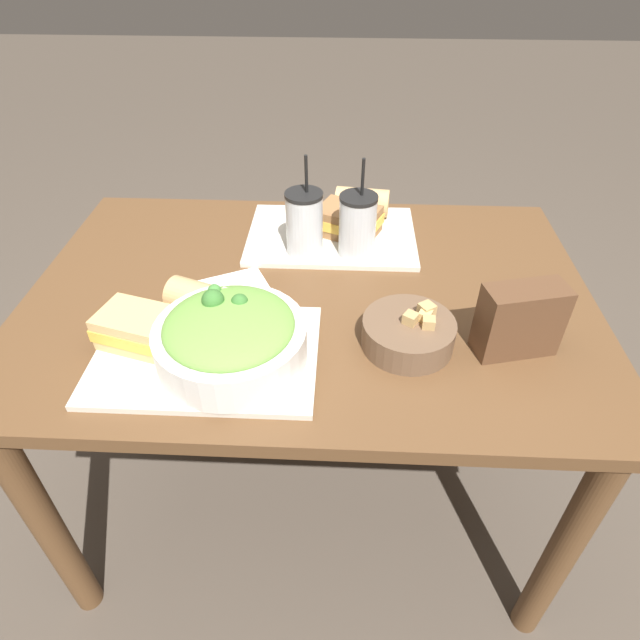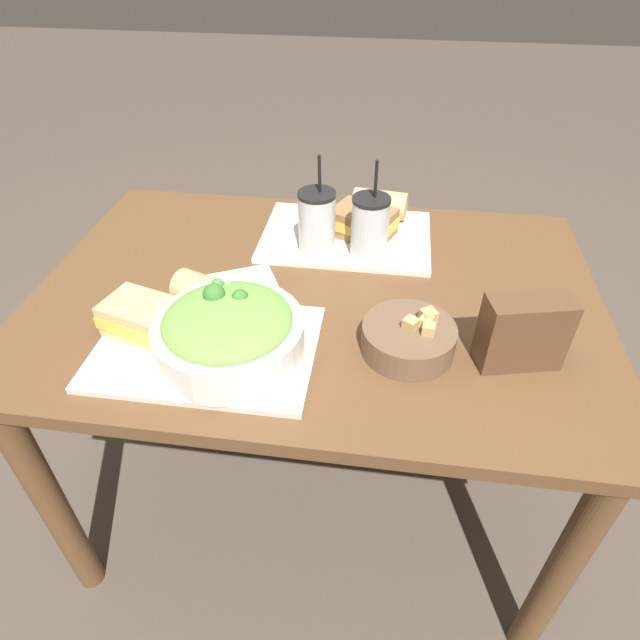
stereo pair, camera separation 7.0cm
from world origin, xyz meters
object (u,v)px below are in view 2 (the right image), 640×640
(salad_bowl, at_px, (229,331))
(chip_bag, at_px, (523,332))
(sandwich_near, at_px, (145,318))
(baguette_far, at_px, (381,204))
(drink_cup_red, at_px, (370,229))
(napkin_folded, at_px, (240,282))
(soup_bowl, at_px, (409,338))
(drink_cup_dark, at_px, (317,225))
(baguette_near, at_px, (217,297))
(sandwich_far, at_px, (363,222))

(salad_bowl, relative_size, chip_bag, 1.71)
(sandwich_near, relative_size, baguette_far, 1.24)
(drink_cup_red, distance_m, napkin_folded, 0.31)
(soup_bowl, bearing_deg, napkin_folded, 155.32)
(napkin_folded, bearing_deg, sandwich_near, -122.68)
(sandwich_near, bearing_deg, drink_cup_dark, 65.74)
(salad_bowl, distance_m, drink_cup_red, 0.42)
(baguette_near, relative_size, chip_bag, 1.20)
(sandwich_far, distance_m, drink_cup_red, 0.10)
(sandwich_near, bearing_deg, napkin_folded, 73.02)
(soup_bowl, xyz_separation_m, napkin_folded, (-0.36, 0.17, -0.03))
(soup_bowl, bearing_deg, baguette_near, 172.51)
(napkin_folded, bearing_deg, soup_bowl, -24.68)
(sandwich_near, bearing_deg, chip_bag, 17.97)
(sandwich_far, bearing_deg, baguette_far, 92.51)
(sandwich_far, height_order, drink_cup_red, drink_cup_red)
(salad_bowl, distance_m, chip_bag, 0.51)
(soup_bowl, bearing_deg, baguette_far, 99.07)
(salad_bowl, distance_m, sandwich_far, 0.49)
(drink_cup_red, xyz_separation_m, chip_bag, (0.29, -0.30, -0.01))
(sandwich_far, xyz_separation_m, drink_cup_red, (0.02, -0.09, 0.03))
(baguette_far, xyz_separation_m, drink_cup_dark, (-0.13, -0.19, 0.03))
(baguette_near, height_order, napkin_folded, baguette_near)
(chip_bag, bearing_deg, soup_bowl, 165.73)
(soup_bowl, relative_size, chip_bag, 1.10)
(drink_cup_dark, bearing_deg, drink_cup_red, 0.00)
(salad_bowl, bearing_deg, chip_bag, 6.72)
(sandwich_far, bearing_deg, soup_bowl, -49.87)
(sandwich_far, bearing_deg, drink_cup_red, -53.85)
(salad_bowl, relative_size, baguette_near, 1.42)
(soup_bowl, relative_size, drink_cup_red, 0.75)
(baguette_far, xyz_separation_m, drink_cup_red, (-0.02, -0.19, 0.03))
(salad_bowl, relative_size, sandwich_far, 1.51)
(drink_cup_dark, xyz_separation_m, drink_cup_red, (0.12, 0.00, -0.00))
(sandwich_far, xyz_separation_m, napkin_folded, (-0.25, -0.22, -0.04))
(soup_bowl, bearing_deg, chip_bag, -0.85)
(sandwich_near, height_order, baguette_far, baguette_far)
(soup_bowl, distance_m, baguette_near, 0.38)
(baguette_near, bearing_deg, soup_bowl, -76.71)
(soup_bowl, xyz_separation_m, chip_bag, (0.19, -0.00, 0.04))
(chip_bag, bearing_deg, sandwich_near, 168.84)
(drink_cup_dark, relative_size, chip_bag, 1.49)
(salad_bowl, height_order, drink_cup_dark, drink_cup_dark)
(baguette_far, distance_m, drink_cup_dark, 0.23)
(napkin_folded, bearing_deg, baguette_far, 48.33)
(sandwich_near, distance_m, drink_cup_dark, 0.43)
(baguette_far, relative_size, drink_cup_dark, 0.60)
(baguette_near, bearing_deg, drink_cup_dark, -11.98)
(baguette_near, bearing_deg, napkin_folded, 15.32)
(salad_bowl, distance_m, baguette_near, 0.13)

